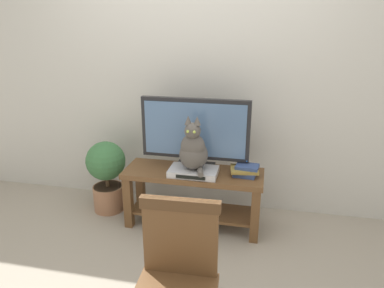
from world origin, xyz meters
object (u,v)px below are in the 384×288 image
Objects in this scene: tv_stand at (193,188)px; potted_plant at (107,172)px; tv at (195,132)px; media_box at (194,172)px; cat at (193,150)px; book_stack at (245,170)px; wooden_chair at (177,276)px.

potted_plant is (-0.84, 0.09, 0.03)m from tv_stand.
tv reaches higher than media_box.
cat is at bearing -77.42° from tv_stand.
book_stack is 1.29m from potted_plant.
tv_stand is 0.85m from potted_plant.
tv_stand is 1.29× the size of tv.
tv is 0.52m from book_stack.
media_box is 0.43m from book_stack.
cat is 0.94m from potted_plant.
wooden_chair is 1.31× the size of potted_plant.
tv_stand is at bearing 98.32° from wooden_chair.
cat is at bearing -83.27° from tv.
wooden_chair is (0.19, -1.30, 0.17)m from tv_stand.
cat reaches higher than media_box.
tv is 1.03× the size of wooden_chair.
cat is 0.47m from book_stack.
media_box is 0.59× the size of potted_plant.
media_box is at bearing -10.27° from potted_plant.
cat is 0.51× the size of wooden_chair.
tv_stand is at bearing -6.10° from potted_plant.
book_stack is at bearing 13.19° from cat.
tv is at bearing -1.37° from potted_plant.
tv is 0.18m from cat.
wooden_chair is at bearing -82.00° from media_box.
book_stack is at bearing 11.45° from media_box.
media_box is 0.20m from cat.
cat is at bearing -166.81° from book_stack.
wooden_chair is at bearing -81.96° from cat.
cat is 1.86× the size of book_stack.
media_box is at bearing -83.08° from tv.
tv_stand is 0.39m from cat.
book_stack is (0.42, 0.08, 0.02)m from media_box.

